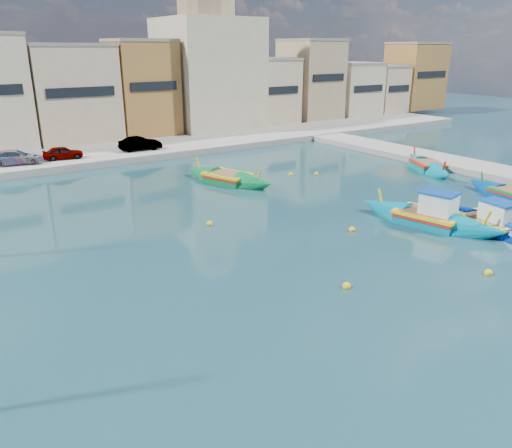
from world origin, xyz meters
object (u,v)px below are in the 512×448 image
object	(u,v)px
luzzu_turquoise_cabin	(489,224)
luzzu_cyan_mid	(427,167)
luzzu_blue_cabin	(429,218)
luzzu_green	(228,179)
church_block	(208,57)

from	to	relation	value
luzzu_turquoise_cabin	luzzu_cyan_mid	world-z (taller)	luzzu_turquoise_cabin
luzzu_turquoise_cabin	luzzu_blue_cabin	bearing A→B (deg)	131.66
luzzu_blue_cabin	luzzu_cyan_mid	size ratio (longest dim) A/B	1.12
luzzu_cyan_mid	luzzu_green	xyz separation A→B (m)	(-15.66, 5.62, 0.03)
luzzu_turquoise_cabin	luzzu_blue_cabin	world-z (taller)	luzzu_blue_cabin
church_block	luzzu_cyan_mid	bearing A→B (deg)	-79.72
luzzu_green	church_block	bearing A→B (deg)	64.08
church_block	luzzu_green	world-z (taller)	church_block
church_block	luzzu_green	distance (m)	25.71
church_block	luzzu_blue_cabin	bearing A→B (deg)	-99.39
church_block	luzzu_blue_cabin	xyz separation A→B (m)	(-6.00, -36.28, -8.03)
luzzu_turquoise_cabin	luzzu_blue_cabin	distance (m)	3.18
church_block	luzzu_blue_cabin	size ratio (longest dim) A/B	2.13
luzzu_blue_cabin	luzzu_turquoise_cabin	bearing A→B (deg)	-48.34
luzzu_cyan_mid	luzzu_turquoise_cabin	bearing A→B (deg)	-128.72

